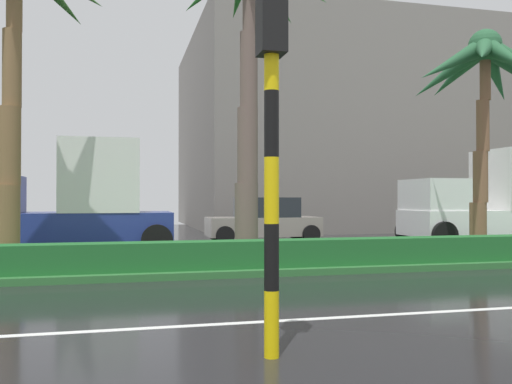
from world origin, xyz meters
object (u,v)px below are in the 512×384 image
(palm_tree_mid_right, at_px, (485,75))
(car_in_traffic_third, at_px, (264,221))
(palm_tree_centre_right, at_px, (249,9))
(box_truck_lead, at_px, (67,203))
(palm_tree_centre, at_px, (12,4))
(traffic_signal_foreground, at_px, (271,83))
(box_truck_following, at_px, (493,202))

(palm_tree_mid_right, distance_m, car_in_traffic_third, 9.53)
(palm_tree_centre_right, height_order, box_truck_lead, palm_tree_centre_right)
(palm_tree_mid_right, height_order, box_truck_lead, palm_tree_mid_right)
(palm_tree_centre_right, distance_m, palm_tree_mid_right, 6.79)
(palm_tree_centre, xyz_separation_m, traffic_signal_foreground, (4.12, -8.36, -3.43))
(box_truck_lead, bearing_deg, box_truck_following, 178.95)
(palm_tree_centre_right, height_order, palm_tree_mid_right, palm_tree_centre_right)
(box_truck_lead, bearing_deg, traffic_signal_foreground, 105.08)
(palm_tree_centre_right, xyz_separation_m, palm_tree_mid_right, (6.64, -0.34, -1.40))
(palm_tree_centre, relative_size, palm_tree_mid_right, 1.28)
(palm_tree_centre_right, xyz_separation_m, car_in_traffic_third, (2.21, 6.93, -5.69))
(car_in_traffic_third, bearing_deg, palm_tree_centre_right, 72.34)
(palm_tree_centre_right, relative_size, box_truck_following, 1.29)
(box_truck_lead, xyz_separation_m, box_truck_following, (14.73, -0.27, 0.00))
(palm_tree_centre_right, bearing_deg, traffic_signal_foreground, -101.37)
(palm_tree_centre_right, relative_size, car_in_traffic_third, 1.91)
(palm_tree_centre, relative_size, palm_tree_centre_right, 0.97)
(palm_tree_centre, relative_size, box_truck_following, 1.24)
(car_in_traffic_third, bearing_deg, palm_tree_centre, 38.96)
(box_truck_lead, relative_size, car_in_traffic_third, 1.49)
(car_in_traffic_third, distance_m, box_truck_following, 8.44)
(palm_tree_centre_right, xyz_separation_m, box_truck_following, (9.98, 3.71, -4.97))
(box_truck_following, bearing_deg, palm_tree_centre, 11.44)
(palm_tree_mid_right, bearing_deg, box_truck_lead, 159.23)
(palm_tree_centre_right, relative_size, palm_tree_mid_right, 1.32)
(traffic_signal_foreground, xyz_separation_m, box_truck_following, (11.55, 11.54, -1.37))
(palm_tree_centre_right, height_order, car_in_traffic_third, palm_tree_centre_right)
(palm_tree_mid_right, bearing_deg, palm_tree_centre_right, 177.11)
(box_truck_lead, bearing_deg, car_in_traffic_third, -157.05)
(box_truck_following, bearing_deg, car_in_traffic_third, -22.49)
(palm_tree_centre, relative_size, car_in_traffic_third, 1.85)
(car_in_traffic_third, xyz_separation_m, box_truck_following, (7.77, -3.22, 0.72))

